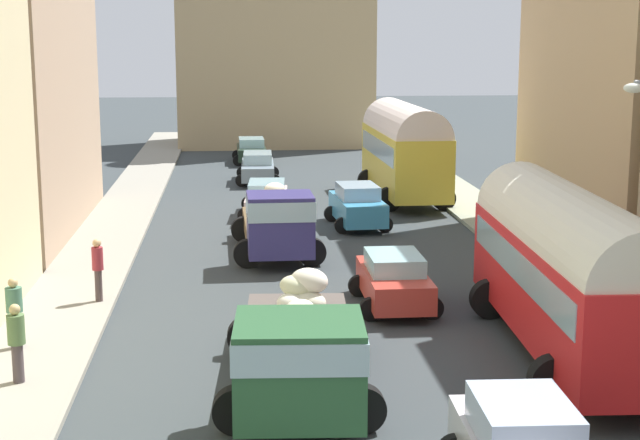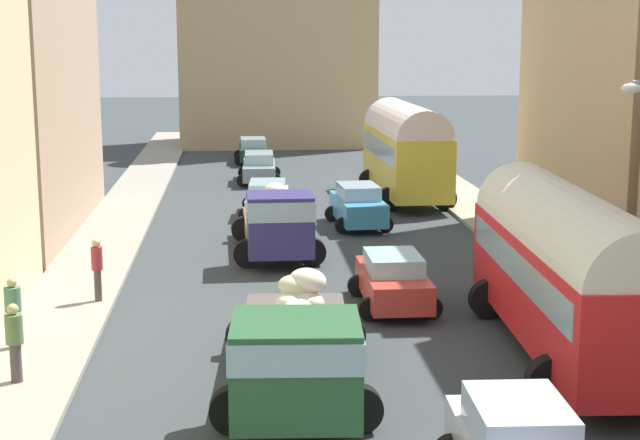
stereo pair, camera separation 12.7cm
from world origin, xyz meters
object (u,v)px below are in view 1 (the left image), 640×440
object	(u,v)px
parked_bus_1	(405,147)
pedestrian_2	(15,311)
parked_bus_0	(568,264)
pedestrian_1	(17,341)
car_1	(258,167)
cargo_truck_0	(299,348)
pedestrian_0	(98,267)
car_2	(251,150)
car_4	(394,280)
car_0	(267,199)
car_5	(358,206)
cargo_truck_1	(278,221)

from	to	relation	value
parked_bus_1	pedestrian_2	world-z (taller)	parked_bus_1
parked_bus_1	parked_bus_0	bearing A→B (deg)	-89.92
parked_bus_0	pedestrian_1	size ratio (longest dim) A/B	5.36
car_1	pedestrian_2	distance (m)	26.37
cargo_truck_0	pedestrian_1	distance (m)	5.88
parked_bus_1	pedestrian_2	xyz separation A→B (m)	(-12.45, -19.88, -1.34)
pedestrian_0	car_2	bearing A→B (deg)	80.92
car_4	pedestrian_0	bearing A→B (deg)	174.13
pedestrian_2	car_0	bearing A→B (deg)	69.02
car_0	pedestrian_2	distance (m)	17.61
car_1	car_4	bearing A→B (deg)	-82.29
car_2	pedestrian_2	bearing A→B (deg)	-100.32
parked_bus_0	pedestrian_0	bearing A→B (deg)	155.72
car_5	car_4	bearing A→B (deg)	-92.18
car_5	pedestrian_1	size ratio (longest dim) A/B	2.19
parked_bus_0	car_2	distance (m)	34.78
cargo_truck_1	parked_bus_0	bearing A→B (deg)	-59.65
parked_bus_0	pedestrian_2	distance (m)	12.58
car_2	pedestrian_2	xyz separation A→B (m)	(-6.01, -32.97, 0.29)
parked_bus_1	car_1	size ratio (longest dim) A/B	1.94
car_1	car_4	world-z (taller)	car_1
pedestrian_1	pedestrian_2	world-z (taller)	pedestrian_1
car_2	pedestrian_0	size ratio (longest dim) A/B	2.16
cargo_truck_1	car_2	size ratio (longest dim) A/B	1.62
car_5	cargo_truck_0	bearing A→B (deg)	-100.89
parked_bus_0	car_2	bearing A→B (deg)	100.74
cargo_truck_0	pedestrian_0	size ratio (longest dim) A/B	4.05
parked_bus_0	car_4	world-z (taller)	parked_bus_0
car_2	pedestrian_0	world-z (taller)	pedestrian_0
parked_bus_1	cargo_truck_0	bearing A→B (deg)	-104.78
car_2	pedestrian_1	xyz separation A→B (m)	(-5.48, -35.25, 0.31)
car_1	pedestrian_0	bearing A→B (deg)	-102.48
car_1	pedestrian_0	xyz separation A→B (m)	(-4.82, -21.78, 0.34)
car_0	car_5	bearing A→B (deg)	-35.15
car_0	pedestrian_0	size ratio (longest dim) A/B	2.36
cargo_truck_1	car_4	distance (m)	6.77
car_0	car_2	distance (m)	16.54
parked_bus_0	parked_bus_1	distance (m)	21.05
car_5	pedestrian_0	size ratio (longest dim) A/B	2.14
cargo_truck_1	car_5	distance (m)	5.89
car_1	pedestrian_0	size ratio (longest dim) A/B	2.39
cargo_truck_0	pedestrian_2	world-z (taller)	cargo_truck_0
parked_bus_1	cargo_truck_1	world-z (taller)	parked_bus_1
cargo_truck_0	car_0	bearing A→B (deg)	89.82
car_1	pedestrian_2	bearing A→B (deg)	-103.54
pedestrian_2	car_5	bearing A→B (deg)	55.56
parked_bus_1	car_0	world-z (taller)	parked_bus_1
pedestrian_0	parked_bus_0	bearing A→B (deg)	-24.28
cargo_truck_0	pedestrian_0	bearing A→B (deg)	123.05
car_0	car_2	world-z (taller)	car_0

